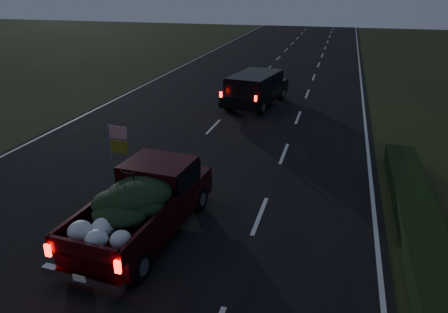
% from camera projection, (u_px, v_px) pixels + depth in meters
% --- Properties ---
extents(ground, '(120.00, 120.00, 0.00)m').
position_uv_depth(ground, '(102.00, 245.00, 11.06)').
color(ground, black).
rests_on(ground, ground).
extents(road_asphalt, '(14.00, 120.00, 0.02)m').
position_uv_depth(road_asphalt, '(102.00, 245.00, 11.06)').
color(road_asphalt, black).
rests_on(road_asphalt, ground).
extents(hedge_row, '(1.00, 10.00, 0.60)m').
position_uv_depth(hedge_row, '(417.00, 218.00, 11.74)').
color(hedge_row, black).
rests_on(hedge_row, ground).
extents(pickup_truck, '(2.27, 5.08, 2.60)m').
position_uv_depth(pickup_truck, '(144.00, 200.00, 11.23)').
color(pickup_truck, black).
rests_on(pickup_truck, ground).
extents(lead_suv, '(2.87, 5.19, 1.41)m').
position_uv_depth(lead_suv, '(255.00, 86.00, 23.09)').
color(lead_suv, black).
rests_on(lead_suv, ground).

